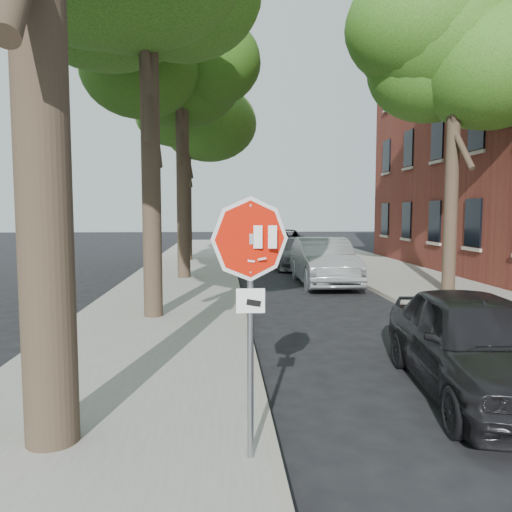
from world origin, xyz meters
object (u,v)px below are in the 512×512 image
at_px(tree_right, 454,56).
at_px(car_b, 324,262).
at_px(tree_far, 186,120).
at_px(car_d, 284,243).
at_px(car_c, 289,253).
at_px(tree_mid_b, 181,63).
at_px(car_a, 476,343).
at_px(stop_sign, 250,277).

distance_m(tree_right, car_b, 7.59).
distance_m(tree_far, car_d, 8.65).
xyz_separation_m(tree_right, car_c, (-3.85, 7.79, -6.52)).
bearing_deg(tree_far, car_d, 23.64).
relative_size(car_b, car_d, 0.89).
bearing_deg(car_b, tree_mid_b, 162.09).
xyz_separation_m(tree_right, car_d, (-3.39, 13.32, -6.43)).
bearing_deg(car_a, stop_sign, -144.32).
relative_size(tree_far, car_c, 1.94).
bearing_deg(tree_right, car_d, 104.30).
relative_size(tree_mid_b, tree_far, 1.11).
height_order(tree_far, car_b, tree_far).
distance_m(tree_far, tree_right, 14.02).
distance_m(stop_sign, car_d, 23.72).
xyz_separation_m(stop_sign, car_d, (3.28, 23.46, -1.16)).
bearing_deg(tree_far, car_c, -33.52).
bearing_deg(car_b, stop_sign, -104.25).
relative_size(stop_sign, car_c, 0.54).
bearing_deg(car_d, tree_mid_b, -111.12).
bearing_deg(stop_sign, tree_far, 95.46).
height_order(car_b, car_d, car_b).
bearing_deg(tree_mid_b, tree_far, 92.44).
distance_m(car_a, car_b, 10.62).
height_order(tree_far, car_a, tree_far).
height_order(tree_right, car_a, tree_right).
xyz_separation_m(tree_mid_b, car_a, (5.01, -12.30, -7.26)).
xyz_separation_m(tree_right, car_a, (-3.39, -8.29, -6.47)).
bearing_deg(car_b, car_d, 90.66).
bearing_deg(car_b, tree_right, -34.05).
xyz_separation_m(car_b, car_c, (-0.47, 5.45, -0.13)).
bearing_deg(tree_far, car_a, -74.62).
xyz_separation_m(stop_sign, car_c, (2.83, 17.92, -1.25)).
height_order(stop_sign, car_d, stop_sign).
bearing_deg(car_d, car_c, -87.53).
bearing_deg(tree_right, car_b, 145.37).
relative_size(tree_mid_b, tree_right, 1.11).
distance_m(tree_far, car_a, 21.03).
relative_size(tree_mid_b, car_b, 2.06).
bearing_deg(tree_far, tree_right, -51.66).
bearing_deg(car_d, car_a, -82.84).
relative_size(tree_far, car_d, 1.65).
xyz_separation_m(tree_far, car_a, (5.31, -19.29, -6.47)).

